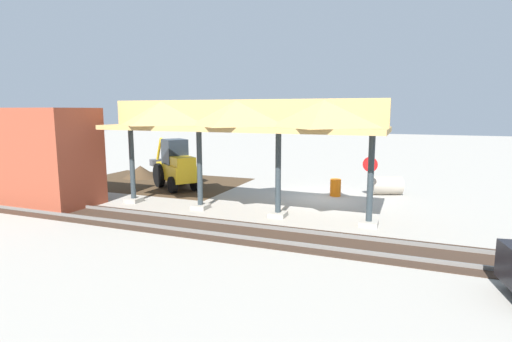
% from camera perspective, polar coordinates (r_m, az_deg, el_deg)
% --- Properties ---
extents(ground_plane, '(120.00, 120.00, 0.00)m').
position_cam_1_polar(ground_plane, '(20.66, 9.69, -3.90)').
color(ground_plane, '#9E998E').
extents(dirt_work_zone, '(10.34, 7.00, 0.01)m').
position_cam_1_polar(dirt_work_zone, '(25.58, -13.90, -1.60)').
color(dirt_work_zone, '#42301E').
rests_on(dirt_work_zone, ground).
extents(platform_canopy, '(12.35, 3.20, 4.90)m').
position_cam_1_polar(platform_canopy, '(17.08, -2.73, 7.68)').
color(platform_canopy, '#9E998E').
rests_on(platform_canopy, ground).
extents(rail_tracks, '(60.00, 2.58, 0.15)m').
position_cam_1_polar(rail_tracks, '(14.30, 4.00, -9.38)').
color(rail_tracks, slate).
rests_on(rail_tracks, ground).
extents(stop_sign, '(0.75, 0.19, 2.16)m').
position_cam_1_polar(stop_sign, '(20.72, 15.97, 0.27)').
color(stop_sign, gray).
rests_on(stop_sign, ground).
extents(backhoe, '(4.96, 4.11, 2.82)m').
position_cam_1_polar(backhoe, '(23.35, -11.44, 0.65)').
color(backhoe, yellow).
rests_on(backhoe, ground).
extents(dirt_mound, '(4.48, 4.48, 1.58)m').
position_cam_1_polar(dirt_mound, '(27.79, -16.15, -0.89)').
color(dirt_mound, '#42301E').
rests_on(dirt_mound, ground).
extents(concrete_pipe, '(1.81, 1.50, 0.98)m').
position_cam_1_polar(concrete_pipe, '(22.36, 18.09, -1.97)').
color(concrete_pipe, '#9E9384').
rests_on(concrete_pipe, ground).
extents(brick_utility_building, '(4.41, 2.82, 4.56)m').
position_cam_1_polar(brick_utility_building, '(21.13, -27.69, 1.78)').
color(brick_utility_building, brown).
rests_on(brick_utility_building, ground).
extents(traffic_barrel, '(0.56, 0.56, 0.90)m').
position_cam_1_polar(traffic_barrel, '(21.27, 11.28, -2.34)').
color(traffic_barrel, orange).
rests_on(traffic_barrel, ground).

